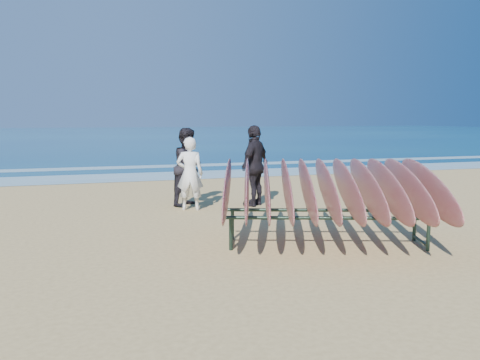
{
  "coord_description": "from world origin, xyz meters",
  "views": [
    {
      "loc": [
        -2.62,
        -7.25,
        1.99
      ],
      "look_at": [
        0.0,
        0.8,
        0.95
      ],
      "focal_mm": 38.0,
      "sensor_mm": 36.0,
      "label": 1
    }
  ],
  "objects_px": {
    "person_white": "(190,174)",
    "person_dark_a": "(189,167)",
    "surfboard_rack": "(327,189)",
    "person_dark_b": "(255,166)"
  },
  "relations": [
    {
      "from": "surfboard_rack",
      "to": "person_dark_b",
      "type": "distance_m",
      "value": 3.77
    },
    {
      "from": "surfboard_rack",
      "to": "person_white",
      "type": "bearing_deg",
      "value": 129.52
    },
    {
      "from": "surfboard_rack",
      "to": "person_dark_b",
      "type": "height_order",
      "value": "person_dark_b"
    },
    {
      "from": "person_white",
      "to": "person_dark_a",
      "type": "relative_size",
      "value": 0.9
    },
    {
      "from": "surfboard_rack",
      "to": "person_dark_a",
      "type": "relative_size",
      "value": 2.24
    },
    {
      "from": "person_dark_a",
      "to": "person_dark_b",
      "type": "distance_m",
      "value": 1.51
    },
    {
      "from": "surfboard_rack",
      "to": "person_dark_a",
      "type": "bearing_deg",
      "value": 125.69
    },
    {
      "from": "person_dark_a",
      "to": "person_dark_b",
      "type": "relative_size",
      "value": 0.97
    },
    {
      "from": "person_dark_b",
      "to": "person_dark_a",
      "type": "bearing_deg",
      "value": -61.26
    },
    {
      "from": "person_white",
      "to": "person_dark_a",
      "type": "height_order",
      "value": "person_dark_a"
    }
  ]
}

